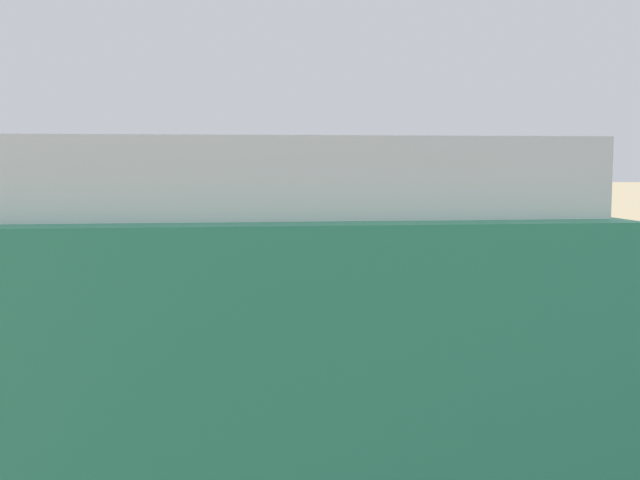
# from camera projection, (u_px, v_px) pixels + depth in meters

# --- Properties ---
(livestock_truck) EXTENTS (2.53, 9.70, 3.02)m
(livestock_truck) POSITION_uv_depth(u_px,v_px,m) (366.00, 222.00, 18.82)
(livestock_truck) COLOR silver
(livestock_truck) RESTS_ON road_surface
(bus) EXTENTS (2.54, 10.00, 3.21)m
(bus) POSITION_uv_depth(u_px,v_px,m) (164.00, 342.00, 6.37)
(bus) COLOR #2D8C66
(bus) RESTS_ON road_surface
(car_far) EXTENTS (1.90, 4.62, 1.93)m
(car_far) POSITION_uv_depth(u_px,v_px,m) (299.00, 207.00, 37.72)
(car_far) COLOR #B2261E
(car_far) RESTS_ON road_surface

